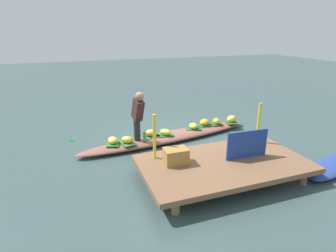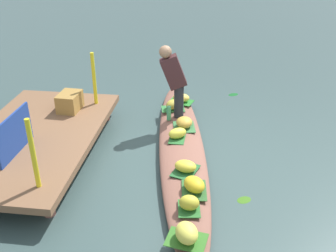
# 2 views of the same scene
# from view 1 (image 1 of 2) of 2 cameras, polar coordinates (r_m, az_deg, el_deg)

# --- Properties ---
(canal_water) EXTENTS (40.00, 40.00, 0.00)m
(canal_water) POSITION_cam_1_polar(r_m,az_deg,el_deg) (7.31, 0.56, -2.87)
(canal_water) COLOR #3A504F
(canal_water) RESTS_ON ground
(dock_platform) EXTENTS (3.20, 1.80, 0.35)m
(dock_platform) POSITION_cam_1_polar(r_m,az_deg,el_deg) (5.53, 11.27, -7.60)
(dock_platform) COLOR brown
(dock_platform) RESTS_ON ground
(vendor_boat) EXTENTS (4.93, 1.41, 0.19)m
(vendor_boat) POSITION_cam_1_polar(r_m,az_deg,el_deg) (7.28, 0.56, -2.17)
(vendor_boat) COLOR #895647
(vendor_boat) RESTS_ON ground
(moored_boat) EXTENTS (1.89, 1.15, 0.16)m
(moored_boat) POSITION_cam_1_polar(r_m,az_deg,el_deg) (6.73, 30.47, -7.02)
(moored_boat) COLOR #29418C
(moored_boat) RESTS_ON ground
(leaf_mat_0) EXTENTS (0.42, 0.25, 0.01)m
(leaf_mat_0) POSITION_cam_1_polar(r_m,az_deg,el_deg) (7.11, -0.57, -1.83)
(leaf_mat_0) COLOR #29692F
(leaf_mat_0) RESTS_ON vendor_boat
(banana_bunch_0) EXTENTS (0.32, 0.34, 0.16)m
(banana_bunch_0) POSITION_cam_1_polar(r_m,az_deg,el_deg) (7.08, -0.57, -1.25)
(banana_bunch_0) COLOR yellow
(banana_bunch_0) RESTS_ON vendor_boat
(leaf_mat_1) EXTENTS (0.37, 0.47, 0.01)m
(leaf_mat_1) POSITION_cam_1_polar(r_m,az_deg,el_deg) (8.30, 12.81, 0.83)
(leaf_mat_1) COLOR #347125
(leaf_mat_1) RESTS_ON vendor_boat
(banana_bunch_1) EXTENTS (0.37, 0.33, 0.19)m
(banana_bunch_1) POSITION_cam_1_polar(r_m,az_deg,el_deg) (8.28, 12.86, 1.45)
(banana_bunch_1) COLOR #EAE053
(banana_bunch_1) RESTS_ON vendor_boat
(leaf_mat_2) EXTENTS (0.36, 0.29, 0.01)m
(leaf_mat_2) POSITION_cam_1_polar(r_m,az_deg,el_deg) (8.04, 9.80, 0.41)
(leaf_mat_2) COLOR #2A6D2D
(leaf_mat_2) RESTS_ON vendor_boat
(banana_bunch_2) EXTENTS (0.20, 0.24, 0.17)m
(banana_bunch_2) POSITION_cam_1_polar(r_m,az_deg,el_deg) (8.01, 9.84, 0.98)
(banana_bunch_2) COLOR gold
(banana_bunch_2) RESTS_ON vendor_boat
(leaf_mat_3) EXTENTS (0.46, 0.40, 0.01)m
(leaf_mat_3) POSITION_cam_1_polar(r_m,az_deg,el_deg) (7.07, -3.52, -2.00)
(leaf_mat_3) COLOR #38733F
(leaf_mat_3) RESTS_ON vendor_boat
(banana_bunch_3) EXTENTS (0.31, 0.28, 0.17)m
(banana_bunch_3) POSITION_cam_1_polar(r_m,az_deg,el_deg) (7.04, -3.53, -1.38)
(banana_bunch_3) COLOR gold
(banana_bunch_3) RESTS_ON vendor_boat
(leaf_mat_4) EXTENTS (0.48, 0.40, 0.01)m
(leaf_mat_4) POSITION_cam_1_polar(r_m,az_deg,el_deg) (7.60, 5.17, -0.49)
(leaf_mat_4) COLOR #24612E
(leaf_mat_4) RESTS_ON vendor_boat
(banana_bunch_4) EXTENTS (0.27, 0.33, 0.15)m
(banana_bunch_4) POSITION_cam_1_polar(r_m,az_deg,el_deg) (7.58, 5.18, 0.02)
(banana_bunch_4) COLOR yellow
(banana_bunch_4) RESTS_ON vendor_boat
(leaf_mat_5) EXTENTS (0.39, 0.48, 0.01)m
(leaf_mat_5) POSITION_cam_1_polar(r_m,az_deg,el_deg) (6.74, -11.19, -3.44)
(leaf_mat_5) COLOR #29802D
(leaf_mat_5) RESTS_ON vendor_boat
(banana_bunch_5) EXTENTS (0.23, 0.32, 0.15)m
(banana_bunch_5) POSITION_cam_1_polar(r_m,az_deg,el_deg) (6.71, -11.23, -2.85)
(banana_bunch_5) COLOR #F9CE4E
(banana_bunch_5) RESTS_ON vendor_boat
(leaf_mat_6) EXTENTS (0.46, 0.35, 0.01)m
(leaf_mat_6) POSITION_cam_1_polar(r_m,az_deg,el_deg) (7.90, 7.43, 0.19)
(leaf_mat_6) COLOR #2F612C
(leaf_mat_6) RESTS_ON vendor_boat
(banana_bunch_6) EXTENTS (0.39, 0.37, 0.17)m
(banana_bunch_6) POSITION_cam_1_polar(r_m,az_deg,el_deg) (7.87, 7.46, 0.78)
(banana_bunch_6) COLOR yellow
(banana_bunch_6) RESTS_ON vendor_boat
(leaf_mat_7) EXTENTS (0.35, 0.45, 0.01)m
(leaf_mat_7) POSITION_cam_1_polar(r_m,az_deg,el_deg) (6.69, -8.28, -3.44)
(leaf_mat_7) COLOR #337C3C
(leaf_mat_7) RESTS_ON vendor_boat
(banana_bunch_7) EXTENTS (0.36, 0.33, 0.17)m
(banana_bunch_7) POSITION_cam_1_polar(r_m,az_deg,el_deg) (6.66, -8.31, -2.79)
(banana_bunch_7) COLOR gold
(banana_bunch_7) RESTS_ON vendor_boat
(vendor_person) EXTENTS (0.25, 0.47, 1.23)m
(vendor_person) POSITION_cam_1_polar(r_m,az_deg,el_deg) (6.56, -6.19, 2.60)
(vendor_person) COLOR #28282D
(vendor_person) RESTS_ON vendor_boat
(water_bottle) EXTENTS (0.07, 0.07, 0.24)m
(water_bottle) POSITION_cam_1_polar(r_m,az_deg,el_deg) (6.72, -4.79, -2.14)
(water_bottle) COLOR #4BAA68
(water_bottle) RESTS_ON vendor_boat
(market_banner) EXTENTS (0.88, 0.05, 0.56)m
(market_banner) POSITION_cam_1_polar(r_m,az_deg,el_deg) (5.65, 15.85, -3.64)
(market_banner) COLOR navy
(market_banner) RESTS_ON dock_platform
(railing_post_west) EXTENTS (0.06, 0.06, 0.90)m
(railing_post_west) POSITION_cam_1_polar(r_m,az_deg,el_deg) (6.45, 17.99, 0.60)
(railing_post_west) COLOR yellow
(railing_post_west) RESTS_ON dock_platform
(railing_post_east) EXTENTS (0.06, 0.06, 0.90)m
(railing_post_east) POSITION_cam_1_polar(r_m,az_deg,el_deg) (5.36, -2.80, -2.21)
(railing_post_east) COLOR yellow
(railing_post_east) RESTS_ON dock_platform
(produce_crate) EXTENTS (0.46, 0.34, 0.29)m
(produce_crate) POSITION_cam_1_polar(r_m,az_deg,el_deg) (5.27, 1.60, -6.14)
(produce_crate) COLOR #A47939
(produce_crate) RESTS_ON dock_platform
(drifting_plant_0) EXTENTS (0.24, 0.26, 0.01)m
(drifting_plant_0) POSITION_cam_1_polar(r_m,az_deg,el_deg) (7.66, -19.01, -2.89)
(drifting_plant_0) COLOR #135A20
(drifting_plant_0) RESTS_ON ground
(drifting_plant_1) EXTENTS (0.23, 0.24, 0.01)m
(drifting_plant_1) POSITION_cam_1_polar(r_m,az_deg,el_deg) (8.44, 4.59, 0.18)
(drifting_plant_1) COLOR #3B6F1A
(drifting_plant_1) RESTS_ON ground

